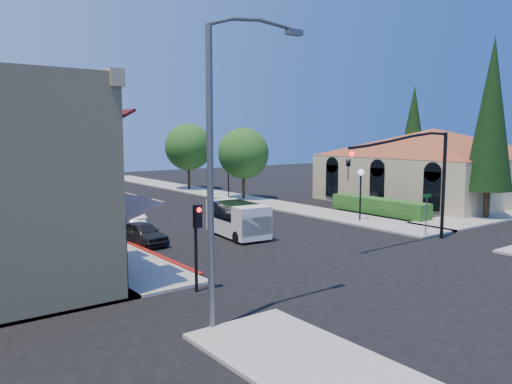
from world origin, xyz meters
TOP-DOWN VIEW (x-y plane):
  - ground at (0.00, 0.00)m, footprint 120.00×120.00m
  - sidewalk_left at (-8.75, 27.00)m, footprint 3.50×50.00m
  - sidewalk_right at (8.75, 27.00)m, footprint 3.50×50.00m
  - curb_red_strip at (-6.90, 8.00)m, footprint 0.25×10.00m
  - mission_building at (21.99, 11.50)m, footprint 30.12×30.12m
  - hedge at (11.70, 9.00)m, footprint 1.40×8.00m
  - conifer_near at (16.50, 3.50)m, footprint 3.20×3.20m
  - conifer_far at (28.00, 18.00)m, footprint 3.20×3.20m
  - street_tree_a at (8.80, 22.00)m, footprint 4.56×4.56m
  - street_tree_b at (8.80, 32.00)m, footprint 4.94×4.94m
  - signal_mast_arm at (5.86, 1.50)m, footprint 8.01×0.39m
  - secondary_signal at (-8.00, 1.41)m, footprint 0.28×0.42m
  - cobra_streetlight at (-9.15, -2.00)m, footprint 3.60×0.25m
  - street_name_sign at (7.50, 2.20)m, footprint 0.80×0.06m
  - lamppost_left_near at (-8.50, 8.00)m, footprint 0.44×0.44m
  - lamppost_left_far at (-8.50, 22.00)m, footprint 0.44×0.44m
  - lamppost_right_near at (8.50, 8.00)m, footprint 0.44×0.44m
  - lamppost_right_far at (8.50, 24.00)m, footprint 0.44×0.44m
  - white_van at (-1.01, 8.80)m, footprint 2.39×4.61m
  - parked_car_a at (-6.20, 10.28)m, footprint 1.75×3.72m
  - parked_car_b at (-4.80, 16.19)m, footprint 1.52×4.02m
  - parked_car_c at (-6.20, 20.00)m, footprint 1.90×4.14m
  - parked_car_d at (-6.20, 32.00)m, footprint 2.57×4.95m

SIDE VIEW (x-z plane):
  - ground at x=0.00m, z-range 0.00..0.00m
  - curb_red_strip at x=-6.90m, z-range -0.03..0.03m
  - hedge at x=11.70m, z-range -0.55..0.55m
  - sidewalk_left at x=-8.75m, z-range 0.00..0.12m
  - sidewalk_right at x=8.75m, z-range 0.00..0.12m
  - parked_car_c at x=-6.20m, z-range 0.00..1.17m
  - parked_car_a at x=-6.20m, z-range 0.00..1.23m
  - parked_car_b at x=-4.80m, z-range 0.00..1.31m
  - parked_car_d at x=-6.20m, z-range 0.00..1.33m
  - white_van at x=-1.01m, z-range 0.15..2.12m
  - street_name_sign at x=7.50m, z-range 0.45..2.95m
  - secondary_signal at x=-8.00m, z-range 0.66..3.98m
  - lamppost_left_near at x=-8.50m, z-range 0.95..4.52m
  - lamppost_left_far at x=-8.50m, z-range 0.95..4.52m
  - lamppost_right_near at x=8.50m, z-range 0.95..4.52m
  - lamppost_right_far at x=8.50m, z-range 0.95..4.52m
  - mission_building at x=21.99m, z-range 0.55..6.95m
  - signal_mast_arm at x=5.86m, z-range 1.09..7.09m
  - street_tree_a at x=8.80m, z-range 0.95..7.43m
  - street_tree_b at x=8.80m, z-range 1.03..8.05m
  - cobra_streetlight at x=-9.15m, z-range 0.61..9.92m
  - conifer_far at x=28.00m, z-range 0.86..11.86m
  - conifer_near at x=16.50m, z-range 0.98..13.48m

